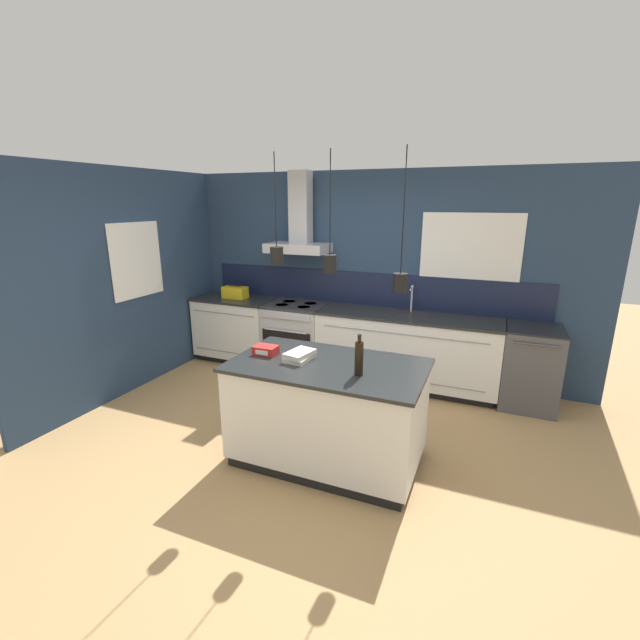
# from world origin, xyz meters

# --- Properties ---
(ground_plane) EXTENTS (16.00, 16.00, 0.00)m
(ground_plane) POSITION_xyz_m (0.00, 0.00, 0.00)
(ground_plane) COLOR tan
(ground_plane) RESTS_ON ground
(wall_back) EXTENTS (5.60, 2.26, 2.60)m
(wall_back) POSITION_xyz_m (-0.05, 2.00, 1.36)
(wall_back) COLOR navy
(wall_back) RESTS_ON ground_plane
(wall_left) EXTENTS (0.08, 3.80, 2.60)m
(wall_left) POSITION_xyz_m (-2.43, 0.70, 1.30)
(wall_left) COLOR navy
(wall_left) RESTS_ON ground_plane
(counter_run_left) EXTENTS (1.13, 0.64, 0.91)m
(counter_run_left) POSITION_xyz_m (-1.81, 1.69, 0.46)
(counter_run_left) COLOR black
(counter_run_left) RESTS_ON ground_plane
(counter_run_sink) EXTENTS (2.19, 0.64, 1.24)m
(counter_run_sink) POSITION_xyz_m (0.63, 1.69, 0.46)
(counter_run_sink) COLOR black
(counter_run_sink) RESTS_ON ground_plane
(oven_range) EXTENTS (0.79, 0.66, 0.91)m
(oven_range) POSITION_xyz_m (-0.85, 1.69, 0.46)
(oven_range) COLOR #B5B5BA
(oven_range) RESTS_ON ground_plane
(dishwasher) EXTENTS (0.58, 0.65, 0.91)m
(dishwasher) POSITION_xyz_m (2.01, 1.69, 0.46)
(dishwasher) COLOR #4C4C51
(dishwasher) RESTS_ON ground_plane
(kitchen_island) EXTENTS (1.63, 0.95, 0.91)m
(kitchen_island) POSITION_xyz_m (0.33, -0.15, 0.46)
(kitchen_island) COLOR black
(kitchen_island) RESTS_ON ground_plane
(bottle_on_island) EXTENTS (0.07, 0.07, 0.33)m
(bottle_on_island) POSITION_xyz_m (0.64, -0.29, 1.05)
(bottle_on_island) COLOR black
(bottle_on_island) RESTS_ON kitchen_island
(book_stack) EXTENTS (0.22, 0.30, 0.08)m
(book_stack) POSITION_xyz_m (0.08, -0.17, 0.95)
(book_stack) COLOR beige
(book_stack) RESTS_ON kitchen_island
(red_supply_box) EXTENTS (0.20, 0.15, 0.08)m
(red_supply_box) POSITION_xyz_m (-0.26, -0.16, 0.95)
(red_supply_box) COLOR red
(red_supply_box) RESTS_ON kitchen_island
(yellow_toolbox) EXTENTS (0.34, 0.18, 0.19)m
(yellow_toolbox) POSITION_xyz_m (-1.81, 1.69, 0.99)
(yellow_toolbox) COLOR gold
(yellow_toolbox) RESTS_ON counter_run_left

